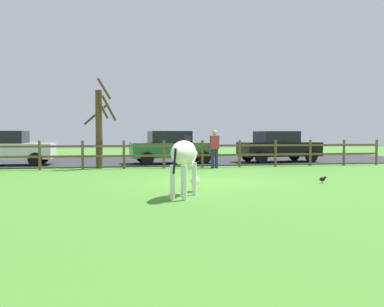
{
  "coord_description": "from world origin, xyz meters",
  "views": [
    {
      "loc": [
        -2.67,
        -11.95,
        1.45
      ],
      "look_at": [
        -0.41,
        0.51,
        0.84
      ],
      "focal_mm": 37.03,
      "sensor_mm": 36.0,
      "label": 1
    }
  ],
  "objects_px": {
    "zebra": "(185,157)",
    "parked_car_green": "(172,147)",
    "parked_car_black": "(278,146)",
    "parked_car_white": "(6,148)",
    "bare_tree": "(100,126)",
    "visitor_near_fence": "(215,147)",
    "crow_on_grass": "(323,179)"
  },
  "relations": [
    {
      "from": "bare_tree",
      "to": "parked_car_black",
      "type": "distance_m",
      "value": 9.0
    },
    {
      "from": "zebra",
      "to": "parked_car_black",
      "type": "distance_m",
      "value": 11.89
    },
    {
      "from": "bare_tree",
      "to": "parked_car_green",
      "type": "relative_size",
      "value": 0.92
    },
    {
      "from": "zebra",
      "to": "parked_car_green",
      "type": "relative_size",
      "value": 0.43
    },
    {
      "from": "parked_car_black",
      "to": "visitor_near_fence",
      "type": "height_order",
      "value": "visitor_near_fence"
    },
    {
      "from": "zebra",
      "to": "parked_car_black",
      "type": "height_order",
      "value": "parked_car_black"
    },
    {
      "from": "parked_car_black",
      "to": "visitor_near_fence",
      "type": "relative_size",
      "value": 2.51
    },
    {
      "from": "zebra",
      "to": "parked_car_white",
      "type": "relative_size",
      "value": 0.45
    },
    {
      "from": "bare_tree",
      "to": "parked_car_green",
      "type": "distance_m",
      "value": 3.83
    },
    {
      "from": "bare_tree",
      "to": "parked_car_white",
      "type": "relative_size",
      "value": 0.94
    },
    {
      "from": "zebra",
      "to": "parked_car_black",
      "type": "relative_size",
      "value": 0.43
    },
    {
      "from": "parked_car_green",
      "to": "parked_car_black",
      "type": "relative_size",
      "value": 1.0
    },
    {
      "from": "zebra",
      "to": "visitor_near_fence",
      "type": "distance_m",
      "value": 7.86
    },
    {
      "from": "parked_car_green",
      "to": "visitor_near_fence",
      "type": "bearing_deg",
      "value": -58.23
    },
    {
      "from": "parked_car_black",
      "to": "crow_on_grass",
      "type": "bearing_deg",
      "value": -103.7
    },
    {
      "from": "bare_tree",
      "to": "parked_car_black",
      "type": "bearing_deg",
      "value": 11.22
    },
    {
      "from": "crow_on_grass",
      "to": "parked_car_black",
      "type": "height_order",
      "value": "parked_car_black"
    },
    {
      "from": "crow_on_grass",
      "to": "parked_car_green",
      "type": "distance_m",
      "value": 8.86
    },
    {
      "from": "parked_car_black",
      "to": "parked_car_white",
      "type": "bearing_deg",
      "value": 179.65
    },
    {
      "from": "zebra",
      "to": "visitor_near_fence",
      "type": "xyz_separation_m",
      "value": [
        2.5,
        7.45,
        -0.02
      ]
    },
    {
      "from": "bare_tree",
      "to": "parked_car_green",
      "type": "height_order",
      "value": "bare_tree"
    },
    {
      "from": "bare_tree",
      "to": "zebra",
      "type": "xyz_separation_m",
      "value": [
        2.33,
        -8.25,
        -0.89
      ]
    },
    {
      "from": "crow_on_grass",
      "to": "parked_car_white",
      "type": "relative_size",
      "value": 0.05
    },
    {
      "from": "parked_car_white",
      "to": "parked_car_black",
      "type": "distance_m",
      "value": 12.99
    },
    {
      "from": "bare_tree",
      "to": "crow_on_grass",
      "type": "height_order",
      "value": "bare_tree"
    },
    {
      "from": "crow_on_grass",
      "to": "parked_car_green",
      "type": "height_order",
      "value": "parked_car_green"
    },
    {
      "from": "zebra",
      "to": "visitor_near_fence",
      "type": "relative_size",
      "value": 1.09
    },
    {
      "from": "parked_car_black",
      "to": "visitor_near_fence",
      "type": "bearing_deg",
      "value": -147.25
    },
    {
      "from": "crow_on_grass",
      "to": "parked_car_green",
      "type": "xyz_separation_m",
      "value": [
        -3.48,
        8.11,
        0.72
      ]
    },
    {
      "from": "parked_car_green",
      "to": "parked_car_white",
      "type": "bearing_deg",
      "value": 178.86
    },
    {
      "from": "zebra",
      "to": "parked_car_green",
      "type": "distance_m",
      "value": 9.97
    },
    {
      "from": "zebra",
      "to": "parked_car_green",
      "type": "xyz_separation_m",
      "value": [
        0.97,
        9.92,
        -0.08
      ]
    }
  ]
}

